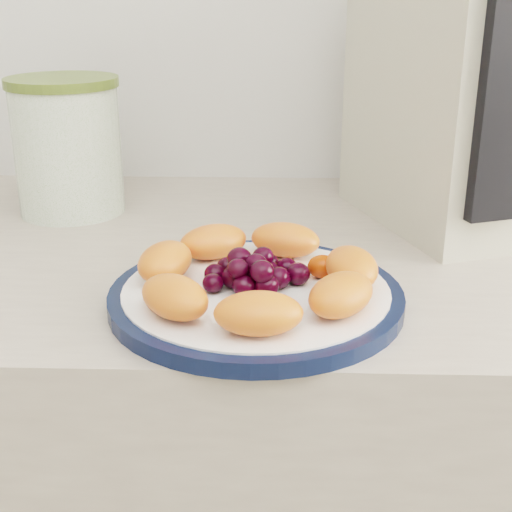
{
  "coord_description": "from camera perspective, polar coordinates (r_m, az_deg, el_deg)",
  "views": [
    {
      "loc": [
        -0.05,
        0.4,
        1.19
      ],
      "look_at": [
        -0.07,
        1.03,
        0.95
      ],
      "focal_mm": 50.0,
      "sensor_mm": 36.0,
      "label": 1
    }
  ],
  "objects": [
    {
      "name": "canister",
      "position": [
        0.98,
        -14.8,
        8.14
      ],
      "size": [
        0.17,
        0.17,
        0.17
      ],
      "primitive_type": "cylinder",
      "rotation": [
        0.0,
        0.0,
        0.28
      ],
      "color": "#346611",
      "rests_on": "counter"
    },
    {
      "name": "fruit_plate",
      "position": [
        0.68,
        0.13,
        -1.21
      ],
      "size": [
        0.24,
        0.24,
        0.04
      ],
      "color": "#FF5B28",
      "rests_on": "plate_face"
    },
    {
      "name": "canister_lid",
      "position": [
        0.96,
        -15.3,
        13.29
      ],
      "size": [
        0.18,
        0.18,
        0.01
      ],
      "primitive_type": "cylinder",
      "rotation": [
        0.0,
        0.0,
        0.28
      ],
      "color": "#5A6A2C",
      "rests_on": "canister"
    },
    {
      "name": "plate_face",
      "position": [
        0.68,
        -0.0,
        -3.24
      ],
      "size": [
        0.26,
        0.26,
        0.02
      ],
      "primitive_type": "cylinder",
      "color": "white",
      "rests_on": "counter"
    },
    {
      "name": "appliance_panel",
      "position": [
        0.79,
        19.29,
        11.92
      ],
      "size": [
        0.06,
        0.04,
        0.26
      ],
      "primitive_type": "cube",
      "rotation": [
        0.0,
        0.0,
        0.34
      ],
      "color": "black",
      "rests_on": "appliance_body"
    },
    {
      "name": "appliance_body",
      "position": [
        0.93,
        16.5,
        13.21
      ],
      "size": [
        0.28,
        0.33,
        0.35
      ],
      "primitive_type": "cube",
      "rotation": [
        0.0,
        0.0,
        0.34
      ],
      "color": "beige",
      "rests_on": "counter"
    },
    {
      "name": "plate_rim",
      "position": [
        0.69,
        -0.0,
        -3.32
      ],
      "size": [
        0.28,
        0.28,
        0.01
      ],
      "primitive_type": "cylinder",
      "color": "#0B1734",
      "rests_on": "counter"
    }
  ]
}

